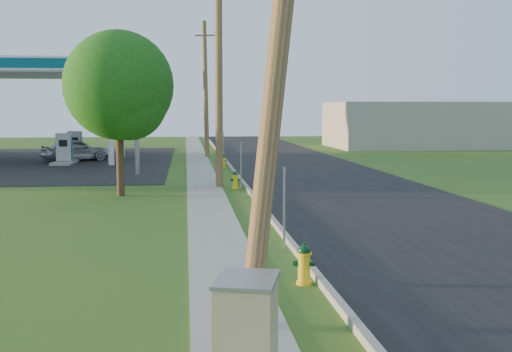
# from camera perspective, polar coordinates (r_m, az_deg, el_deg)

# --- Properties ---
(ground_plane) EXTENTS (140.00, 140.00, 0.00)m
(ground_plane) POSITION_cam_1_polar(r_m,az_deg,el_deg) (11.22, 4.56, -11.36)
(ground_plane) COLOR #26581E
(ground_plane) RESTS_ON ground
(road) EXTENTS (8.00, 120.00, 0.02)m
(road) POSITION_cam_1_polar(r_m,az_deg,el_deg) (21.79, 11.28, -2.97)
(road) COLOR black
(road) RESTS_ON ground
(curb) EXTENTS (0.15, 120.00, 0.15)m
(curb) POSITION_cam_1_polar(r_m,az_deg,el_deg) (20.93, 0.76, -3.04)
(curb) COLOR gray
(curb) RESTS_ON ground
(sidewalk) EXTENTS (1.50, 120.00, 0.03)m
(sidewalk) POSITION_cam_1_polar(r_m,az_deg,el_deg) (20.80, -4.04, -3.27)
(sidewalk) COLOR gray
(sidewalk) RESTS_ON ground
(utility_pole_near) EXTENTS (1.40, 0.32, 9.48)m
(utility_pole_near) POSITION_cam_1_polar(r_m,az_deg,el_deg) (9.74, 2.35, 14.64)
(utility_pole_near) COLOR brown
(utility_pole_near) RESTS_ON ground
(utility_pole_mid) EXTENTS (1.40, 0.32, 9.80)m
(utility_pole_mid) POSITION_cam_1_polar(r_m,az_deg,el_deg) (27.60, -3.32, 9.27)
(utility_pole_mid) COLOR brown
(utility_pole_mid) RESTS_ON ground
(utility_pole_far) EXTENTS (1.40, 0.32, 9.50)m
(utility_pole_far) POSITION_cam_1_polar(r_m,az_deg,el_deg) (45.56, -4.50, 7.73)
(utility_pole_far) COLOR brown
(utility_pole_far) RESTS_ON ground
(sign_post_near) EXTENTS (0.05, 0.04, 2.00)m
(sign_post_near) POSITION_cam_1_polar(r_m,az_deg,el_deg) (15.07, 2.53, -2.98)
(sign_post_near) COLOR gray
(sign_post_near) RESTS_ON ground
(sign_post_mid) EXTENTS (0.05, 0.04, 2.00)m
(sign_post_mid) POSITION_cam_1_polar(r_m,az_deg,el_deg) (26.72, -1.34, 0.90)
(sign_post_mid) COLOR gray
(sign_post_mid) RESTS_ON ground
(sign_post_far) EXTENTS (0.05, 0.04, 2.00)m
(sign_post_far) POSITION_cam_1_polar(r_m,az_deg,el_deg) (38.85, -2.89, 2.46)
(sign_post_far) COLOR gray
(sign_post_far) RESTS_ON ground
(fuel_pump_ne) EXTENTS (1.20, 3.20, 1.90)m
(fuel_pump_ne) POSITION_cam_1_polar(r_m,az_deg,el_deg) (41.28, -16.69, 2.03)
(fuel_pump_ne) COLOR gray
(fuel_pump_ne) RESTS_ON ground
(fuel_pump_se) EXTENTS (1.20, 3.20, 1.90)m
(fuel_pump_se) POSITION_cam_1_polar(r_m,az_deg,el_deg) (45.21, -15.78, 2.37)
(fuel_pump_se) COLOR gray
(fuel_pump_se) RESTS_ON ground
(price_pylon) EXTENTS (0.34, 2.04, 6.85)m
(price_pylon) POSITION_cam_1_polar(r_m,az_deg,el_deg) (33.18, -10.67, 9.44)
(price_pylon) COLOR gray
(price_pylon) RESTS_ON ground
(distant_building) EXTENTS (14.00, 10.00, 4.00)m
(distant_building) POSITION_cam_1_polar(r_m,az_deg,el_deg) (59.04, 13.61, 4.44)
(distant_building) COLOR #A1978C
(distant_building) RESTS_ON ground
(tree_verge) EXTENTS (4.20, 4.20, 6.36)m
(tree_verge) POSITION_cam_1_polar(r_m,az_deg,el_deg) (25.19, -11.90, 7.52)
(tree_verge) COLOR #3E2E1C
(tree_verge) RESTS_ON ground
(tree_lot) EXTENTS (5.10, 5.10, 7.74)m
(tree_lot) POSITION_cam_1_polar(r_m,az_deg,el_deg) (52.59, -12.22, 7.57)
(tree_lot) COLOR #3E2E1C
(tree_lot) RESTS_ON ground
(hydrant_near) EXTENTS (0.41, 0.37, 0.80)m
(hydrant_near) POSITION_cam_1_polar(r_m,az_deg,el_deg) (12.37, 4.30, -7.82)
(hydrant_near) COLOR yellow
(hydrant_near) RESTS_ON ground
(hydrant_mid) EXTENTS (0.41, 0.36, 0.78)m
(hydrant_mid) POSITION_cam_1_polar(r_m,az_deg,el_deg) (27.00, -1.86, -0.36)
(hydrant_mid) COLOR yellow
(hydrant_mid) RESTS_ON ground
(hydrant_far) EXTENTS (0.38, 0.34, 0.74)m
(hydrant_far) POSITION_cam_1_polar(r_m,az_deg,el_deg) (37.30, -2.92, 1.33)
(hydrant_far) COLOR yellow
(hydrant_far) RESTS_ON ground
(utility_cabinet) EXTENTS (0.85, 1.00, 1.48)m
(utility_cabinet) POSITION_cam_1_polar(r_m,az_deg,el_deg) (7.37, -0.83, -14.57)
(utility_cabinet) COLOR tan
(utility_cabinet) RESTS_ON ground
(car_silver) EXTENTS (4.63, 3.32, 1.46)m
(car_silver) POSITION_cam_1_polar(r_m,az_deg,el_deg) (43.54, -15.72, 2.26)
(car_silver) COLOR #A7AAAE
(car_silver) RESTS_ON ground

